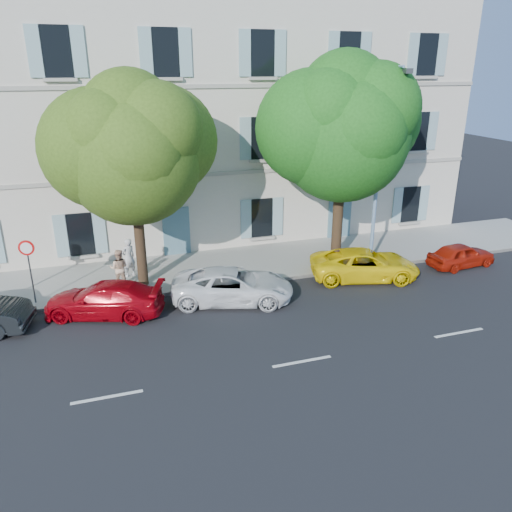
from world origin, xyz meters
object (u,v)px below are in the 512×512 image
object	(u,v)px
car_red_coupe	(104,299)
tree_left	(133,156)
car_yellow_supercar	(365,264)
pedestrian_b	(119,268)
road_sign	(28,258)
pedestrian_a	(128,258)
car_white_coupe	(233,286)
car_red_hatchback	(461,255)
tree_right	(343,136)
street_lamp	(381,157)

from	to	relation	value
car_red_coupe	tree_left	world-z (taller)	tree_left
car_yellow_supercar	pedestrian_b	world-z (taller)	pedestrian_b
road_sign	pedestrian_b	distance (m)	3.51
pedestrian_b	pedestrian_a	bearing A→B (deg)	-101.20
car_white_coupe	car_yellow_supercar	world-z (taller)	car_white_coupe
road_sign	pedestrian_a	world-z (taller)	road_sign
car_red_hatchback	tree_right	size ratio (longest dim) A/B	0.37
tree_right	pedestrian_b	distance (m)	11.22
road_sign	car_yellow_supercar	bearing A→B (deg)	-6.18
pedestrian_b	tree_right	bearing A→B (deg)	-165.69
car_yellow_supercar	tree_right	distance (m)	5.76
car_red_hatchback	tree_right	distance (m)	7.96
tree_left	street_lamp	xyz separation A→B (m)	(10.57, -0.74, -0.48)
tree_right	pedestrian_a	xyz separation A→B (m)	(-9.57, 0.93, -4.97)
tree_left	road_sign	world-z (taller)	tree_left
car_yellow_supercar	tree_right	size ratio (longest dim) A/B	0.52
tree_left	street_lamp	distance (m)	10.60
street_lamp	pedestrian_a	xyz separation A→B (m)	(-11.04, 1.83, -4.08)
car_yellow_supercar	road_sign	xyz separation A→B (m)	(-13.65, 1.48, 1.36)
car_red_coupe	road_sign	world-z (taller)	road_sign
car_yellow_supercar	road_sign	world-z (taller)	road_sign
car_red_coupe	tree_right	distance (m)	12.22
car_red_hatchback	pedestrian_a	world-z (taller)	pedestrian_a
car_yellow_supercar	car_white_coupe	bearing A→B (deg)	109.10
tree_right	pedestrian_a	world-z (taller)	tree_right
tree_right	street_lamp	xyz separation A→B (m)	(1.47, -0.90, -0.89)
road_sign	street_lamp	xyz separation A→B (m)	(14.79, -0.21, 3.08)
tree_left	pedestrian_b	bearing A→B (deg)	173.70
street_lamp	pedestrian_b	world-z (taller)	street_lamp
tree_right	pedestrian_b	world-z (taller)	tree_right
car_yellow_supercar	street_lamp	world-z (taller)	street_lamp
car_red_coupe	road_sign	distance (m)	3.33
tree_right	road_sign	size ratio (longest dim) A/B	3.51
car_red_coupe	pedestrian_b	size ratio (longest dim) A/B	2.73
pedestrian_b	car_red_hatchback	bearing A→B (deg)	-174.33
tree_left	car_white_coupe	bearing A→B (deg)	-36.78
car_white_coupe	pedestrian_b	distance (m)	4.93
car_yellow_supercar	car_red_hatchback	world-z (taller)	car_yellow_supercar
car_red_coupe	street_lamp	size ratio (longest dim) A/B	0.51
pedestrian_b	street_lamp	bearing A→B (deg)	-170.23
car_red_hatchback	car_red_coupe	bearing A→B (deg)	84.38
car_yellow_supercar	tree_right	xyz separation A→B (m)	(-0.33, 2.18, 5.32)
street_lamp	pedestrian_a	bearing A→B (deg)	170.59
tree_left	tree_right	distance (m)	9.11
road_sign	street_lamp	bearing A→B (deg)	-0.80
car_red_coupe	tree_right	bearing A→B (deg)	121.88
car_white_coupe	pedestrian_b	bearing A→B (deg)	75.47
pedestrian_a	pedestrian_b	bearing A→B (deg)	37.53
pedestrian_a	pedestrian_b	xyz separation A→B (m)	(-0.46, -0.99, -0.06)
car_red_coupe	car_white_coupe	xyz separation A→B (m)	(4.92, -0.32, 0.03)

